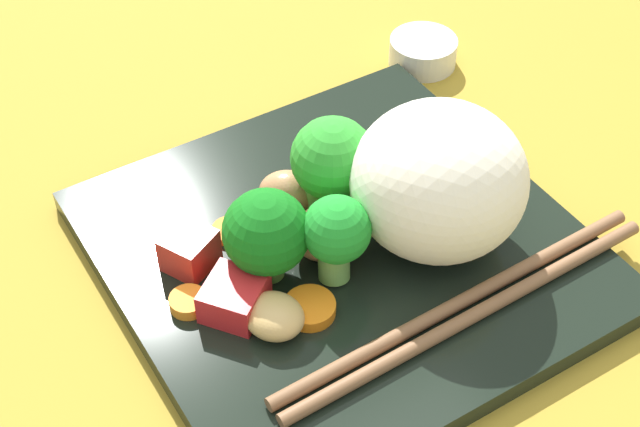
{
  "coord_description": "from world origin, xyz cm",
  "views": [
    {
      "loc": [
        -18.99,
        -31.31,
        39.8
      ],
      "look_at": [
        -0.98,
        0.98,
        3.3
      ],
      "focal_mm": 52.43,
      "sensor_mm": 36.0,
      "label": 1
    }
  ],
  "objects": [
    {
      "name": "ground_plane",
      "position": [
        0.0,
        0.0,
        -1.0
      ],
      "size": [
        110.0,
        110.0,
        2.0
      ],
      "primitive_type": "cube",
      "color": "olive"
    },
    {
      "name": "square_plate",
      "position": [
        0.0,
        0.0,
        0.65
      ],
      "size": [
        26.41,
        26.41,
        1.3
      ],
      "primitive_type": "cube",
      "rotation": [
        0.0,
        0.0,
        0.04
      ],
      "color": "black",
      "rests_on": "ground_plane"
    },
    {
      "name": "rice_mound",
      "position": [
        4.69,
        -2.02,
        5.64
      ],
      "size": [
        13.45,
        13.41,
        8.68
      ],
      "primitive_type": "ellipsoid",
      "rotation": [
        0.0,
        0.0,
        5.67
      ],
      "color": "white",
      "rests_on": "square_plate"
    },
    {
      "name": "broccoli_floret_0",
      "position": [
        -1.61,
        -1.92,
        4.64
      ],
      "size": [
        3.71,
        3.71,
        5.63
      ],
      "color": "#70AB4E",
      "rests_on": "square_plate"
    },
    {
      "name": "broccoli_floret_1",
      "position": [
        0.68,
        2.54,
        5.29
      ],
      "size": [
        4.8,
        4.8,
        6.62
      ],
      "color": "#66AE48",
      "rests_on": "square_plate"
    },
    {
      "name": "broccoli_floret_2",
      "position": [
        -4.77,
        0.35,
        4.48
      ],
      "size": [
        4.74,
        4.74,
        5.67
      ],
      "color": "#639A38",
      "rests_on": "square_plate"
    },
    {
      "name": "carrot_slice_0",
      "position": [
        -9.54,
        -0.22,
        1.65
      ],
      "size": [
        2.27,
        2.27,
        0.7
      ],
      "primitive_type": "cylinder",
      "rotation": [
        0.0,
        0.0,
        4.83
      ],
      "color": "orange",
      "rests_on": "square_plate"
    },
    {
      "name": "carrot_slice_1",
      "position": [
        -5.3,
        3.83,
        1.53
      ],
      "size": [
        2.93,
        2.93,
        0.46
      ],
      "primitive_type": "cylinder",
      "rotation": [
        0.0,
        0.0,
        5.6
      ],
      "color": "orange",
      "rests_on": "square_plate"
    },
    {
      "name": "carrot_slice_2",
      "position": [
        -4.11,
        -3.51,
        1.66
      ],
      "size": [
        3.09,
        3.09,
        0.72
      ],
      "primitive_type": "cylinder",
      "rotation": [
        0.0,
        0.0,
        1.69
      ],
      "color": "orange",
      "rests_on": "square_plate"
    },
    {
      "name": "pepper_chunk_0",
      "position": [
        -7.46,
        -1.39,
        2.27
      ],
      "size": [
        4.32,
        4.3,
        1.93
      ],
      "primitive_type": "cube",
      "rotation": [
        0.0,
        0.0,
        0.69
      ],
      "color": "red",
      "rests_on": "square_plate"
    },
    {
      "name": "pepper_chunk_1",
      "position": [
        -8.21,
        2.74,
        2.42
      ],
      "size": [
        3.49,
        3.44,
        2.23
      ],
      "primitive_type": "cube",
      "rotation": [
        0.0,
        0.0,
        2.08
      ],
      "color": "red",
      "rests_on": "square_plate"
    },
    {
      "name": "chicken_piece_0",
      "position": [
        -1.43,
        3.98,
        2.65
      ],
      "size": [
        4.27,
        4.03,
        2.71
      ],
      "primitive_type": "ellipsoid",
      "rotation": [
        0.0,
        0.0,
        2.55
      ],
      "color": "tan",
      "rests_on": "square_plate"
    },
    {
      "name": "chicken_piece_1",
      "position": [
        -1.15,
        0.47,
        2.78
      ],
      "size": [
        4.28,
        3.94,
        2.96
      ],
      "primitive_type": "ellipsoid",
      "rotation": [
        0.0,
        0.0,
        3.28
      ],
      "color": "#B8814E",
      "rests_on": "square_plate"
    },
    {
      "name": "chicken_piece_3",
      "position": [
        -6.21,
        -3.51,
        2.25
      ],
      "size": [
        4.08,
        4.26,
        1.9
      ],
      "primitive_type": "ellipsoid",
      "rotation": [
        0.0,
        0.0,
        2.01
      ],
      "color": "tan",
      "rests_on": "square_plate"
    },
    {
      "name": "chopstick_pair",
      "position": [
        3.11,
        -7.61,
        1.69
      ],
      "size": [
        23.82,
        3.45,
        0.78
      ],
      "rotation": [
        0.0,
        0.0,
        6.35
      ],
      "color": "brown",
      "rests_on": "square_plate"
    },
    {
      "name": "sauce_cup",
      "position": [
        14.67,
        13.86,
        1.01
      ],
      "size": [
        4.84,
        4.84,
        2.02
      ],
      "primitive_type": "cylinder",
      "color": "silver",
      "rests_on": "ground_plane"
    }
  ]
}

